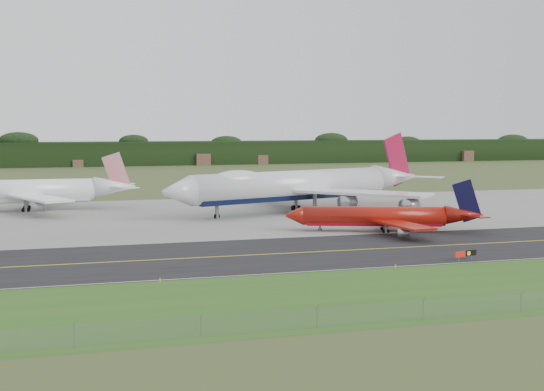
{
  "coord_description": "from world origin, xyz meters",
  "views": [
    {
      "loc": [
        -43.71,
        -119.29,
        20.73
      ],
      "look_at": [
        -2.27,
        22.0,
        6.92
      ],
      "focal_mm": 50.0,
      "sensor_mm": 36.0,
      "label": 1
    }
  ],
  "objects_px": {
    "jet_star_tail": "(25,191)",
    "taxiway_sign": "(466,254)",
    "jet_ba_747": "(300,185)",
    "jet_red_737": "(385,217)"
  },
  "relations": [
    {
      "from": "jet_star_tail",
      "to": "taxiway_sign",
      "type": "distance_m",
      "value": 111.99
    },
    {
      "from": "jet_ba_747",
      "to": "jet_star_tail",
      "type": "xyz_separation_m",
      "value": [
        -62.78,
        21.41,
        -1.7
      ]
    },
    {
      "from": "jet_ba_747",
      "to": "taxiway_sign",
      "type": "bearing_deg",
      "value": -86.76
    },
    {
      "from": "jet_red_737",
      "to": "taxiway_sign",
      "type": "bearing_deg",
      "value": -92.67
    },
    {
      "from": "taxiway_sign",
      "to": "jet_red_737",
      "type": "bearing_deg",
      "value": 87.33
    },
    {
      "from": "jet_ba_747",
      "to": "jet_red_737",
      "type": "relative_size",
      "value": 1.95
    },
    {
      "from": "jet_star_tail",
      "to": "jet_ba_747",
      "type": "bearing_deg",
      "value": -18.83
    },
    {
      "from": "jet_ba_747",
      "to": "taxiway_sign",
      "type": "distance_m",
      "value": 68.82
    },
    {
      "from": "jet_red_737",
      "to": "taxiway_sign",
      "type": "xyz_separation_m",
      "value": [
        -1.52,
        -32.6,
        -1.79
      ]
    },
    {
      "from": "jet_red_737",
      "to": "taxiway_sign",
      "type": "relative_size",
      "value": 8.48
    }
  ]
}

